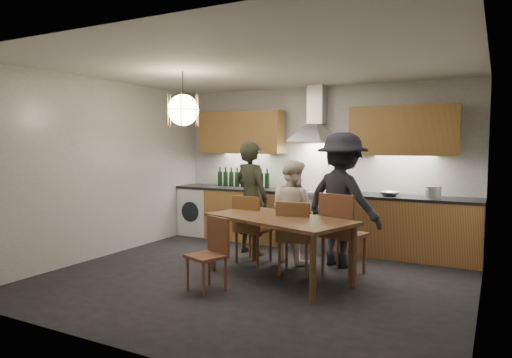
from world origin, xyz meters
The scene contains 17 objects.
ground centered at (0.00, 0.00, 0.00)m, with size 5.00×5.00×0.00m, color black.
room_shell centered at (0.00, 0.00, 1.71)m, with size 5.02×4.52×2.61m.
counter_run centered at (0.02, 1.95, 0.45)m, with size 5.00×0.62×0.90m.
range_stove centered at (0.00, 1.94, 0.44)m, with size 0.90×0.60×0.92m.
wall_fixtures centered at (0.00, 2.07, 1.87)m, with size 4.30×0.54×1.10m.
pendant_lamp centered at (-1.00, -0.10, 2.10)m, with size 0.43×0.43×0.70m.
dining_table centered at (0.28, 0.11, 0.68)m, with size 2.02×1.43×0.77m.
chair_back_left centered at (-0.38, 0.57, 0.55)m, with size 0.46×0.46×0.95m.
chair_back_mid centered at (0.39, 0.33, 0.54)m, with size 0.49×0.49×0.95m.
chair_back_right centered at (0.90, 0.59, 0.60)m, with size 0.56×0.56×1.05m.
chair_front centered at (-0.22, -0.63, 0.48)m, with size 0.48×0.48×0.83m.
person_left centered at (-0.63, 1.07, 0.85)m, with size 0.62×0.41×1.70m, color black.
person_mid centered at (0.09, 0.96, 0.72)m, with size 0.70×0.55×1.44m, color white.
person_right centered at (0.77, 1.07, 0.91)m, with size 1.17×0.67×1.82m, color black.
mixing_bowl centered at (1.24, 1.88, 0.93)m, with size 0.27×0.27×0.07m, color #ADAEB1.
stock_pot centered at (1.83, 1.91, 0.98)m, with size 0.22×0.22×0.16m, color #B9B9BC.
wine_bottles centered at (-1.33, 2.04, 1.07)m, with size 1.03×0.08×0.34m.
Camera 1 is at (2.62, -4.90, 1.68)m, focal length 32.00 mm.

